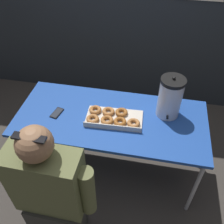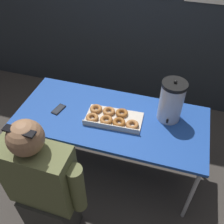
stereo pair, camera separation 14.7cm
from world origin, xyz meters
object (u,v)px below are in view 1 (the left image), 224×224
donut_box (112,118)px  coffee_urn (170,97)px  person_seated (52,195)px  cell_phone (57,113)px

donut_box → coffee_urn: coffee_urn is taller
person_seated → cell_phone: bearing=-73.9°
coffee_urn → cell_phone: bearing=-169.0°
coffee_urn → person_seated: bearing=-131.6°
coffee_urn → person_seated: 1.16m
coffee_urn → person_seated: person_seated is taller
donut_box → coffee_urn: (0.44, 0.16, 0.16)m
cell_phone → person_seated: 0.70m
coffee_urn → cell_phone: size_ratio=2.69×
cell_phone → coffee_urn: bearing=23.4°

